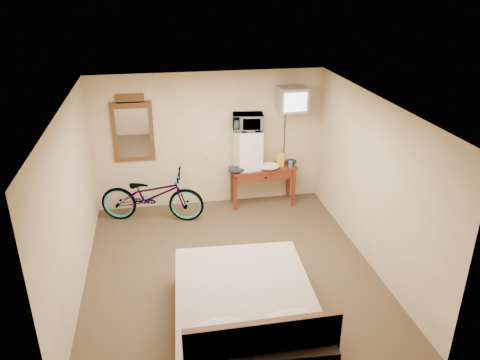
# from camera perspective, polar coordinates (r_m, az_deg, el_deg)

# --- Properties ---
(room) EXTENTS (4.60, 4.64, 2.50)m
(room) POSITION_cam_1_polar(r_m,az_deg,el_deg) (6.50, -1.31, -1.56)
(room) COLOR brown
(room) RESTS_ON ground
(desk) EXTENTS (1.25, 0.57, 0.75)m
(desk) POSITION_cam_1_polar(r_m,az_deg,el_deg) (8.72, 2.86, 0.69)
(desk) COLOR #622815
(desk) RESTS_ON floor
(mini_fridge) EXTENTS (0.50, 0.48, 0.73)m
(mini_fridge) POSITION_cam_1_polar(r_m,az_deg,el_deg) (8.53, 0.94, 3.77)
(mini_fridge) COLOR white
(mini_fridge) RESTS_ON desk
(microwave) EXTENTS (0.58, 0.43, 0.30)m
(microwave) POSITION_cam_1_polar(r_m,az_deg,el_deg) (8.37, 0.96, 7.08)
(microwave) COLOR white
(microwave) RESTS_ON mini_fridge
(snack_bag) EXTENTS (0.14, 0.10, 0.26)m
(snack_bag) POSITION_cam_1_polar(r_m,az_deg,el_deg) (8.70, 4.95, 2.43)
(snack_bag) COLOR #FEA816
(snack_bag) RESTS_ON desk
(blue_cup) EXTENTS (0.07, 0.07, 0.12)m
(blue_cup) POSITION_cam_1_polar(r_m,az_deg,el_deg) (8.70, 6.18, 1.91)
(blue_cup) COLOR #3861C0
(blue_cup) RESTS_ON desk
(cloth_cream) EXTENTS (0.41, 0.31, 0.13)m
(cloth_cream) POSITION_cam_1_polar(r_m,az_deg,el_deg) (8.59, 3.52, 1.71)
(cloth_cream) COLOR white
(cloth_cream) RESTS_ON desk
(cloth_dark_a) EXTENTS (0.30, 0.23, 0.11)m
(cloth_dark_a) POSITION_cam_1_polar(r_m,az_deg,el_deg) (8.42, -0.46, 1.26)
(cloth_dark_a) COLOR black
(cloth_dark_a) RESTS_ON desk
(cloth_dark_b) EXTENTS (0.22, 0.18, 0.10)m
(cloth_dark_b) POSITION_cam_1_polar(r_m,az_deg,el_deg) (8.86, 6.25, 2.24)
(cloth_dark_b) COLOR black
(cloth_dark_b) RESTS_ON desk
(crt_television) EXTENTS (0.52, 0.60, 0.43)m
(crt_television) POSITION_cam_1_polar(r_m,az_deg,el_deg) (8.42, 6.38, 9.75)
(crt_television) COLOR black
(crt_television) RESTS_ON room
(wall_mirror) EXTENTS (0.72, 0.04, 1.22)m
(wall_mirror) POSITION_cam_1_polar(r_m,az_deg,el_deg) (8.46, -12.94, 6.03)
(wall_mirror) COLOR brown
(wall_mirror) RESTS_ON room
(bicycle) EXTENTS (1.91, 1.02, 0.96)m
(bicycle) POSITION_cam_1_polar(r_m,az_deg,el_deg) (8.36, -10.67, -1.83)
(bicycle) COLOR black
(bicycle) RESTS_ON floor
(bed) EXTENTS (1.78, 2.29, 0.90)m
(bed) POSITION_cam_1_polar(r_m,az_deg,el_deg) (5.86, 0.74, -15.80)
(bed) COLOR brown
(bed) RESTS_ON floor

